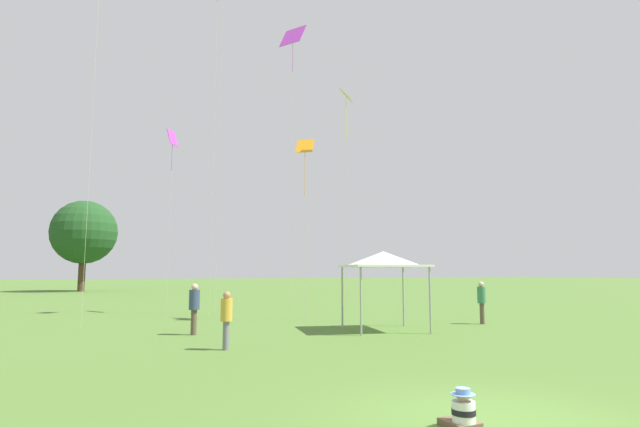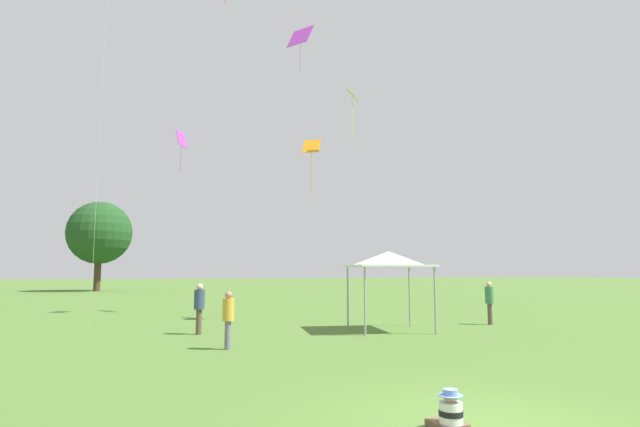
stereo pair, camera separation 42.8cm
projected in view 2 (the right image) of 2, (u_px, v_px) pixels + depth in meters
The scene contains 11 objects.
ground_plane at pixel (484, 425), 7.17m from camera, with size 300.00×300.00×0.00m, color #4C702D.
seated_toddler at pixel (450, 413), 6.96m from camera, with size 0.44×0.53×0.57m.
person_standing_1 at pixel (199, 304), 17.58m from camera, with size 0.45×0.45×1.77m.
person_standing_2 at pixel (228, 315), 14.20m from camera, with size 0.46×0.46×1.63m.
person_standing_3 at pixel (489, 299), 20.79m from camera, with size 0.46×0.46×1.77m.
canopy_tent at pixel (388, 260), 18.81m from camera, with size 3.31×3.31×2.95m.
kite_0 at pixel (311, 153), 23.47m from camera, with size 0.92×0.82×8.43m.
kite_1 at pixel (181, 145), 26.90m from camera, with size 0.69×0.87×9.73m.
kite_2 at pixel (352, 107), 22.84m from camera, with size 0.83×0.87×10.53m.
kite_5 at pixel (300, 42), 27.41m from camera, with size 1.37×1.53×15.68m.
distant_tree_1 at pixel (99, 233), 56.14m from camera, with size 7.02×7.02×10.03m.
Camera 2 is at (-4.81, -6.19, 2.20)m, focal length 28.00 mm.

